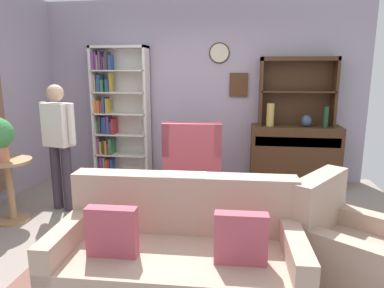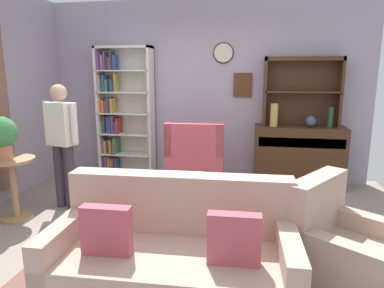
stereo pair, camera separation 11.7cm
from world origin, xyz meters
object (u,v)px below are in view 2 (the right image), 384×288
Objects in this scene: bottle_wine at (330,118)px; wingback_chair at (196,168)px; sideboard at (299,153)px; couch_floral at (174,259)px; plant_stand at (13,182)px; book_stack at (192,196)px; vase_round at (311,121)px; potted_plant_large at (1,135)px; sideboard_hutch at (302,82)px; person_reading at (62,138)px; bookshelf at (121,113)px; vase_tall at (274,115)px; armchair_floral at (344,255)px; coffee_table at (201,206)px.

bottle_wine reaches higher than wingback_chair.
couch_floral is at bearing -113.69° from sideboard.
plant_stand is 2.14m from book_stack.
potted_plant_large is (-3.60, -1.78, 0.01)m from vase_round.
sideboard_hutch reaches higher than book_stack.
person_reading is (-1.75, 1.51, 0.59)m from couch_floral.
bookshelf is at bearing 127.12° from book_stack.
plant_stand is 3.34× the size of book_stack.
plant_stand is at bearing 46.87° from potted_plant_large.
vase_tall reaches higher than vase_round.
bottle_wine is at bearing -26.96° from sideboard_hutch.
sideboard_hutch is at bearing 26.16° from person_reading.
bottle_wine is 0.16× the size of couch_floral.
bottle_wine is at bearing 20.63° from person_reading.
wingback_chair reaches higher than plant_stand.
armchair_floral is (0.04, -2.56, -0.22)m from sideboard.
vase_tall is at bearing 26.20° from person_reading.
potted_plant_large reaches higher than couch_floral.
armchair_floral is (0.43, -2.48, -0.80)m from vase_tall.
armchair_floral is 1.39m from coffee_table.
vase_tall is 2.14m from book_stack.
wingback_chair reaches higher than book_stack.
book_stack is (1.52, -2.01, -0.58)m from bookshelf.
couch_floral is (-1.65, -2.79, -0.76)m from bottle_wine.
vase_tall is 1.97× the size of vase_round.
plant_stand is 0.92× the size of coffee_table.
wingback_chair is (-1.50, 1.95, 0.09)m from armchair_floral.
sideboard reaches higher than coffee_table.
plant_stand is 2.23m from coffee_table.
potted_plant_large reaches higher than plant_stand.
potted_plant_large is (-3.08, -1.76, -0.07)m from vase_tall.
book_stack is (2.13, -0.14, 0.02)m from plant_stand.
bookshelf is 2.85m from sideboard_hutch.
bookshelf is 4.30× the size of potted_plant_large.
person_reading reaches higher than book_stack.
book_stack is (-1.68, -1.84, -0.60)m from bottle_wine.
person_reading is (-1.55, -0.77, 0.52)m from wingback_chair.
couch_floral is (-0.87, -2.80, -0.78)m from vase_tall.
bookshelf reaches higher than vase_tall.
plant_stand is at bearing -150.56° from vase_tall.
couch_floral is 2.28× the size of coffee_table.
armchair_floral is at bearing -92.16° from vase_round.
sideboard_hutch is 2.01m from wingback_chair.
sideboard_hutch is 1.50× the size of plant_stand.
coffee_table is (1.61, -1.99, -0.69)m from bookshelf.
sideboard_hutch is 4.02m from potted_plant_large.
plant_stand is at bearing 176.33° from book_stack.
vase_tall is 2.64m from armchair_floral.
bookshelf is at bearing 81.96° from person_reading.
vase_round is (0.52, 0.01, -0.08)m from vase_tall.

